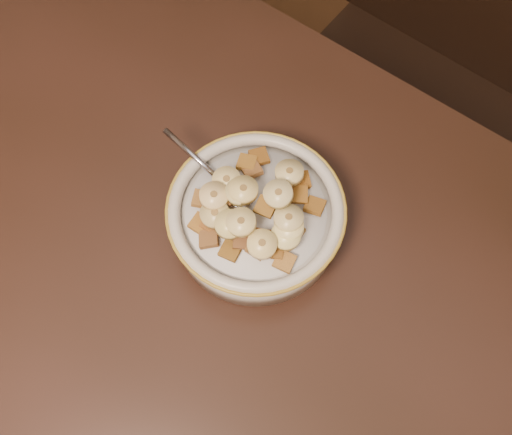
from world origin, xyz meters
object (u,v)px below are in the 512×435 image
Objects in this scene: cereal_bowl at (256,220)px; spoon at (236,194)px; table at (137,327)px; chair at (394,103)px.

spoon is (-0.03, 0.00, 0.03)m from cereal_bowl.
table is 7.54× the size of cereal_bowl.
cereal_bowl is (0.04, 0.17, 0.04)m from table.
spoon reaches higher than cereal_bowl.
table is at bearing -90.87° from chair.
chair reaches higher than cereal_bowl.
chair is 0.54m from spoon.
table is at bearing 1.45° from spoon.
chair reaches higher than table.
spoon is (-0.03, -0.44, 0.32)m from chair.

